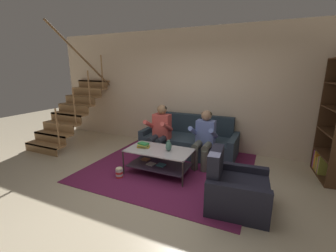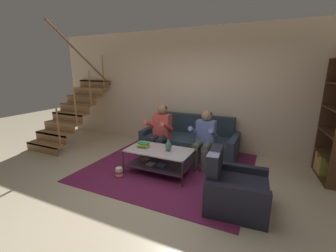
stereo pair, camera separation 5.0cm
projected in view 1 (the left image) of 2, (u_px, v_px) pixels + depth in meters
The scene contains 12 objects.
ground at pixel (152, 191), 3.71m from camera, with size 16.80×16.80×0.00m, color #C4B494.
back_partition at pixel (199, 90), 5.52m from camera, with size 8.40×0.12×2.90m, color beige.
staircase_run at pixel (80, 100), 6.20m from camera, with size 1.09×2.70×2.96m.
couch at pixel (189, 141), 5.32m from camera, with size 2.18×0.95×0.88m.
person_seated_left at pixel (160, 130), 4.94m from camera, with size 0.50×0.58×1.19m.
person_seated_right at pixel (204, 137), 4.54m from camera, with size 0.50×0.58×1.14m.
coffee_table at pixel (159, 157), 4.27m from camera, with size 1.23×0.68×0.48m.
area_rug at pixel (174, 164), 4.75m from camera, with size 3.12×3.21×0.01m.
vase at pixel (169, 146), 4.14m from camera, with size 0.12×0.12×0.21m.
book_stack at pixel (143, 145), 4.34m from camera, with size 0.26×0.18×0.09m.
armchair at pixel (235, 190), 3.21m from camera, with size 0.89×0.88×0.84m.
popcorn_tub at pixel (119, 172), 4.13m from camera, with size 0.13×0.13×0.20m.
Camera 1 is at (1.63, -2.92, 1.95)m, focal length 24.00 mm.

